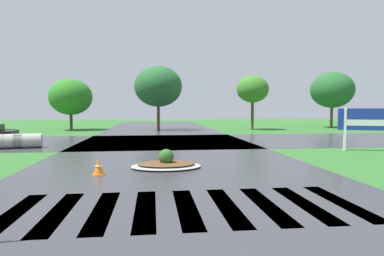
{
  "coord_description": "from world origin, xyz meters",
  "views": [
    {
      "loc": [
        -0.72,
        -2.16,
        2.19
      ],
      "look_at": [
        1.07,
        12.99,
        1.26
      ],
      "focal_mm": 31.03,
      "sensor_mm": 36.0,
      "label": 1
    }
  ],
  "objects_px": {
    "estate_billboard": "(372,122)",
    "drainage_pipe_stack": "(9,141)",
    "traffic_cone": "(99,167)",
    "median_island": "(166,164)"
  },
  "relations": [
    {
      "from": "traffic_cone",
      "to": "drainage_pipe_stack",
      "type": "bearing_deg",
      "value": 127.22
    },
    {
      "from": "estate_billboard",
      "to": "median_island",
      "type": "distance_m",
      "value": 11.08
    },
    {
      "from": "estate_billboard",
      "to": "drainage_pipe_stack",
      "type": "xyz_separation_m",
      "value": [
        -18.6,
        3.27,
        -1.11
      ]
    },
    {
      "from": "median_island",
      "to": "traffic_cone",
      "type": "xyz_separation_m",
      "value": [
        -2.24,
        -1.1,
        0.11
      ]
    },
    {
      "from": "traffic_cone",
      "to": "estate_billboard",
      "type": "bearing_deg",
      "value": 19.49
    },
    {
      "from": "estate_billboard",
      "to": "drainage_pipe_stack",
      "type": "relative_size",
      "value": 0.91
    },
    {
      "from": "drainage_pipe_stack",
      "to": "traffic_cone",
      "type": "height_order",
      "value": "drainage_pipe_stack"
    },
    {
      "from": "median_island",
      "to": "traffic_cone",
      "type": "bearing_deg",
      "value": -153.82
    },
    {
      "from": "traffic_cone",
      "to": "median_island",
      "type": "bearing_deg",
      "value": 26.18
    },
    {
      "from": "median_island",
      "to": "drainage_pipe_stack",
      "type": "distance_m",
      "value": 10.52
    }
  ]
}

